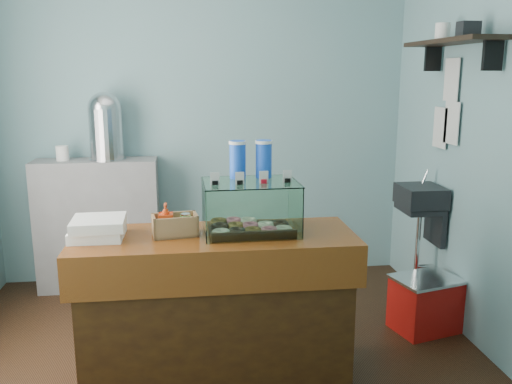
{
  "coord_description": "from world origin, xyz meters",
  "views": [
    {
      "loc": [
        -0.14,
        -3.2,
        1.8
      ],
      "look_at": [
        0.25,
        -0.15,
        1.12
      ],
      "focal_mm": 38.0,
      "sensor_mm": 36.0,
      "label": 1
    }
  ],
  "objects": [
    {
      "name": "pastry_boxes",
      "position": [
        -0.65,
        -0.23,
        0.96
      ],
      "size": [
        0.3,
        0.3,
        0.11
      ],
      "rotation": [
        0.0,
        0.0,
        -0.01
      ],
      "color": "white",
      "rests_on": "counter"
    },
    {
      "name": "counter",
      "position": [
        0.0,
        -0.25,
        0.46
      ],
      "size": [
        1.6,
        0.6,
        0.9
      ],
      "color": "#45270D",
      "rests_on": "ground"
    },
    {
      "name": "coffee_urn",
      "position": [
        -0.79,
        1.32,
        1.39
      ],
      "size": [
        0.3,
        0.3,
        0.55
      ],
      "color": "silver",
      "rests_on": "back_shelf"
    },
    {
      "name": "back_shelf",
      "position": [
        -0.9,
        1.32,
        0.55
      ],
      "size": [
        1.0,
        0.32,
        1.1
      ],
      "primitive_type": "cube",
      "color": "gray",
      "rests_on": "ground"
    },
    {
      "name": "room_shell",
      "position": [
        0.03,
        0.01,
        1.71
      ],
      "size": [
        3.54,
        3.04,
        2.82
      ],
      "color": "#75A3AB",
      "rests_on": "ground"
    },
    {
      "name": "red_cooler",
      "position": [
        1.5,
        0.2,
        0.2
      ],
      "size": [
        0.52,
        0.44,
        0.39
      ],
      "rotation": [
        0.0,
        0.0,
        0.26
      ],
      "color": "red",
      "rests_on": "ground"
    },
    {
      "name": "condiment_crate",
      "position": [
        -0.23,
        -0.23,
        0.97
      ],
      "size": [
        0.27,
        0.18,
        0.19
      ],
      "rotation": [
        0.0,
        0.0,
        0.14
      ],
      "color": "tan",
      "rests_on": "counter"
    },
    {
      "name": "display_case",
      "position": [
        0.21,
        -0.19,
        1.07
      ],
      "size": [
        0.55,
        0.41,
        0.51
      ],
      "rotation": [
        0.0,
        0.0,
        0.02
      ],
      "color": "#331F0F",
      "rests_on": "counter"
    },
    {
      "name": "ground",
      "position": [
        0.0,
        0.0,
        0.0
      ],
      "size": [
        3.5,
        3.5,
        0.0
      ],
      "primitive_type": "plane",
      "color": "black",
      "rests_on": "ground"
    }
  ]
}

